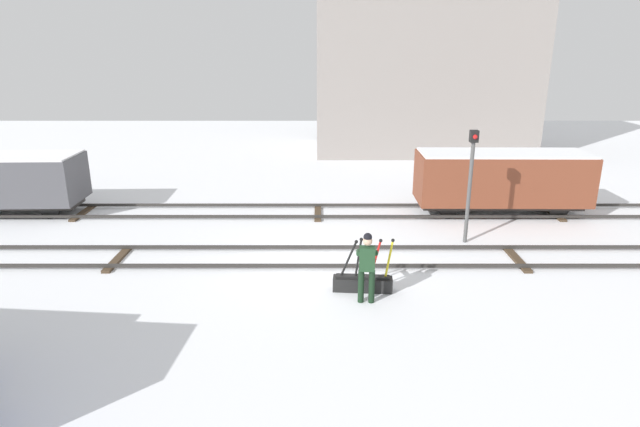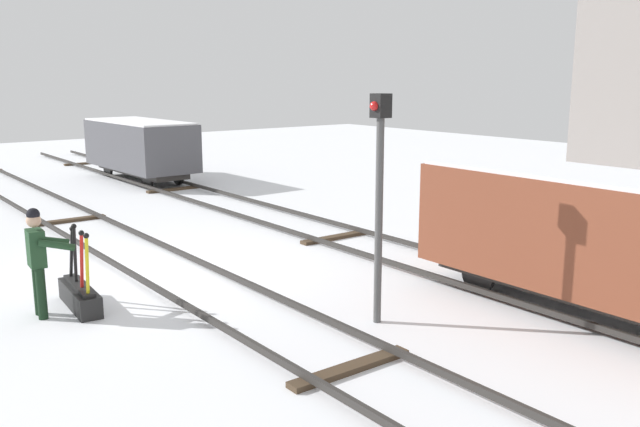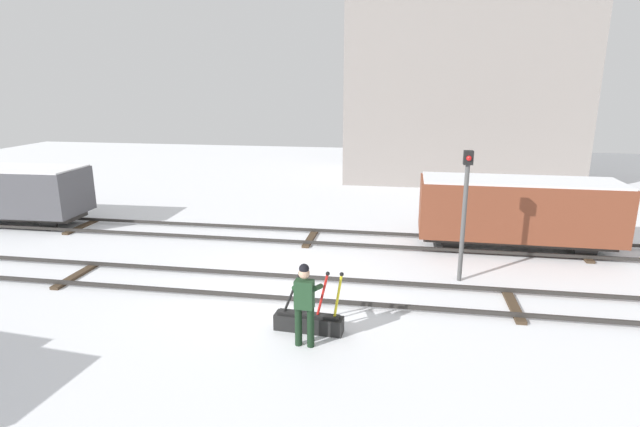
% 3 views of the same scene
% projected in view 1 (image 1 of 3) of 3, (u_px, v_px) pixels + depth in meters
% --- Properties ---
extents(ground_plane, '(60.00, 60.00, 0.00)m').
position_uv_depth(ground_plane, '(319.00, 260.00, 15.59)').
color(ground_plane, white).
extents(track_main_line, '(44.00, 1.94, 0.18)m').
position_uv_depth(track_main_line, '(319.00, 257.00, 15.55)').
color(track_main_line, '#2D2B28').
rests_on(track_main_line, ground_plane).
extents(track_siding_near, '(44.00, 1.94, 0.18)m').
position_uv_depth(track_siding_near, '(320.00, 211.00, 19.82)').
color(track_siding_near, '#2D2B28').
rests_on(track_siding_near, ground_plane).
extents(switch_lever_frame, '(1.54, 0.47, 1.45)m').
position_uv_depth(switch_lever_frame, '(365.00, 282.00, 13.58)').
color(switch_lever_frame, black).
rests_on(switch_lever_frame, ground_plane).
extents(rail_worker, '(0.57, 0.71, 1.80)m').
position_uv_depth(rail_worker, '(369.00, 263.00, 12.76)').
color(rail_worker, black).
rests_on(rail_worker, ground_plane).
extents(signal_post, '(0.24, 0.32, 3.59)m').
position_uv_depth(signal_post, '(473.00, 175.00, 16.32)').
color(signal_post, '#4C4C4C').
rests_on(signal_post, ground_plane).
extents(apartment_building, '(12.44, 6.41, 10.83)m').
position_uv_depth(apartment_building, '(426.00, 56.00, 30.38)').
color(apartment_building, gray).
rests_on(apartment_building, ground_plane).
extents(freight_car_far_end, '(6.17, 2.07, 2.34)m').
position_uv_depth(freight_car_far_end, '(504.00, 179.00, 19.41)').
color(freight_car_far_end, '#2D2B28').
rests_on(freight_car_far_end, ground_plane).
extents(freight_car_near_switch, '(5.44, 2.30, 2.24)m').
position_uv_depth(freight_car_near_switch, '(8.00, 180.00, 19.50)').
color(freight_car_near_switch, '#2D2B28').
rests_on(freight_car_near_switch, ground_plane).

